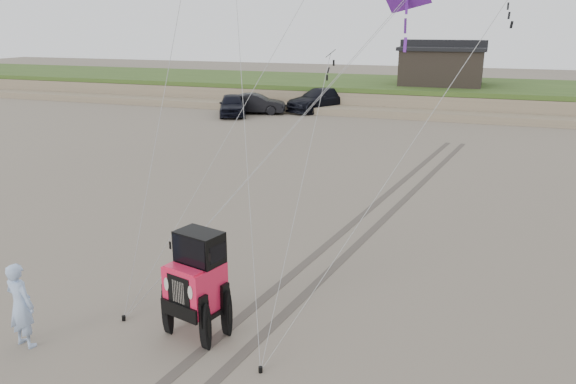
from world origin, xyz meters
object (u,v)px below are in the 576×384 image
object	(u,v)px
truck_a	(232,105)
cabin	(442,64)
man	(21,305)
jeep	(196,296)
truck_b	(255,104)
truck_c	(321,99)

from	to	relation	value
truck_a	cabin	bearing A→B (deg)	10.65
truck_a	man	bearing A→B (deg)	-97.79
jeep	man	distance (m)	3.47
truck_b	truck_c	xyz separation A→B (m)	(4.12, 2.77, 0.14)
truck_c	man	xyz separation A→B (m)	(3.16, -32.59, 0.05)
truck_c	jeep	distance (m)	31.70
cabin	truck_c	world-z (taller)	cabin
truck_a	truck_c	bearing A→B (deg)	13.79
truck_b	jeep	bearing A→B (deg)	-173.07
truck_a	jeep	distance (m)	29.30
cabin	truck_c	xyz separation A→B (m)	(-8.15, -5.26, -2.38)
man	truck_c	bearing A→B (deg)	-75.87
truck_a	truck_b	xyz separation A→B (m)	(1.17, 1.38, -0.05)
truck_c	man	world-z (taller)	man
truck_c	man	distance (m)	32.74
truck_a	jeep	bearing A→B (deg)	-91.08
cabin	truck_c	size ratio (longest dim) A/B	1.09
cabin	jeep	bearing A→B (deg)	-92.95
truck_c	truck_b	bearing A→B (deg)	-114.33
cabin	jeep	size ratio (longest dim) A/B	1.32
truck_a	jeep	size ratio (longest dim) A/B	0.92
jeep	man	bearing A→B (deg)	-138.87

